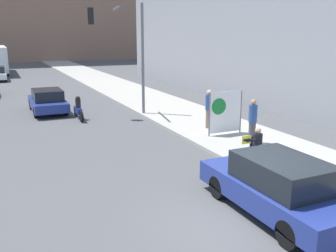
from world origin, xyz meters
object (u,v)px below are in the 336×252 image
object	(u,v)px
protest_banner	(225,112)
parked_car_curbside	(278,186)
seated_protester	(258,144)
traffic_light_pole	(124,41)
motorcycle_on_road	(78,109)
pedestrian_behind	(209,109)
car_on_road_nearest	(48,101)
jogger_on_sidewalk	(253,121)

from	to	relation	value
protest_banner	parked_car_curbside	bearing A→B (deg)	-112.85
seated_protester	traffic_light_pole	world-z (taller)	traffic_light_pole
motorcycle_on_road	seated_protester	bearing A→B (deg)	-67.07
pedestrian_behind	parked_car_curbside	distance (m)	8.60
seated_protester	pedestrian_behind	distance (m)	4.99
pedestrian_behind	traffic_light_pole	xyz separation A→B (m)	(-2.52, 4.75, 3.07)
pedestrian_behind	car_on_road_nearest	xyz separation A→B (m)	(-6.36, 7.70, -0.38)
parked_car_curbside	motorcycle_on_road	distance (m)	13.38
protest_banner	motorcycle_on_road	xyz separation A→B (m)	(-5.17, 6.36, -0.60)
jogger_on_sidewalk	parked_car_curbside	distance (m)	6.07
jogger_on_sidewalk	car_on_road_nearest	distance (m)	12.55
traffic_light_pole	protest_banner	bearing A→B (deg)	-67.01
pedestrian_behind	parked_car_curbside	size ratio (longest dim) A/B	0.40
jogger_on_sidewalk	motorcycle_on_road	bearing A→B (deg)	-54.02
seated_protester	car_on_road_nearest	distance (m)	13.72
protest_banner	car_on_road_nearest	world-z (taller)	protest_banner
traffic_light_pole	car_on_road_nearest	distance (m)	5.94
seated_protester	jogger_on_sidewalk	size ratio (longest dim) A/B	0.66
jogger_on_sidewalk	seated_protester	bearing A→B (deg)	59.95
parked_car_curbside	jogger_on_sidewalk	bearing A→B (deg)	58.93
pedestrian_behind	car_on_road_nearest	size ratio (longest dim) A/B	0.43
seated_protester	protest_banner	world-z (taller)	protest_banner
traffic_light_pole	parked_car_curbside	bearing A→B (deg)	-91.34
traffic_light_pole	car_on_road_nearest	xyz separation A→B (m)	(-3.84, 2.94, -3.46)
traffic_light_pole	jogger_on_sidewalk	bearing A→B (deg)	-69.81
parked_car_curbside	car_on_road_nearest	size ratio (longest dim) A/B	1.06
traffic_light_pole	car_on_road_nearest	bearing A→B (deg)	142.54
traffic_light_pole	motorcycle_on_road	world-z (taller)	traffic_light_pole
car_on_road_nearest	parked_car_curbside	bearing A→B (deg)	-77.39
seated_protester	car_on_road_nearest	world-z (taller)	car_on_road_nearest
jogger_on_sidewalk	car_on_road_nearest	bearing A→B (deg)	-56.12
protest_banner	motorcycle_on_road	size ratio (longest dim) A/B	0.90
pedestrian_behind	traffic_light_pole	bearing A→B (deg)	131.39
jogger_on_sidewalk	protest_banner	distance (m)	1.65
seated_protester	parked_car_curbside	world-z (taller)	parked_car_curbside
parked_car_curbside	motorcycle_on_road	size ratio (longest dim) A/B	2.10
seated_protester	traffic_light_pole	size ratio (longest dim) A/B	0.20
jogger_on_sidewalk	protest_banner	size ratio (longest dim) A/B	0.94
parked_car_curbside	traffic_light_pole	bearing A→B (deg)	88.66
motorcycle_on_road	parked_car_curbside	bearing A→B (deg)	-80.10
pedestrian_behind	parked_car_curbside	bearing A→B (deg)	-95.71
traffic_light_pole	parked_car_curbside	world-z (taller)	traffic_light_pole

